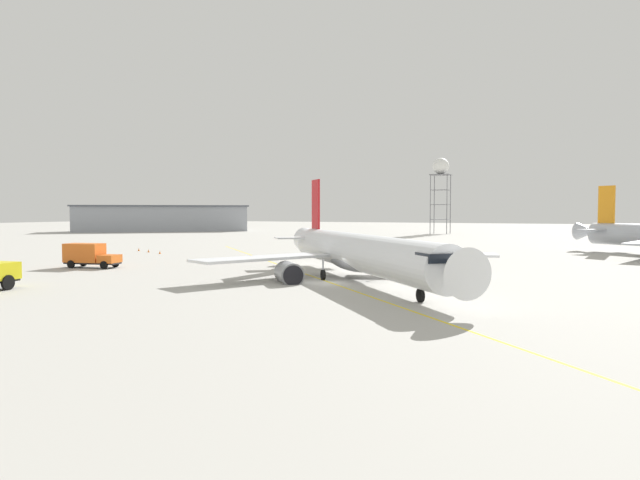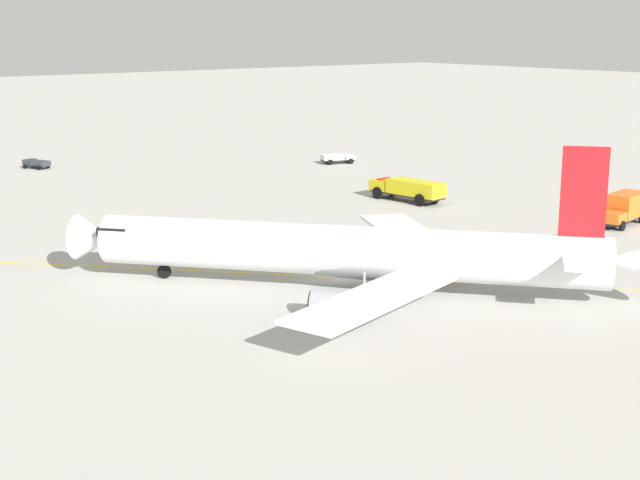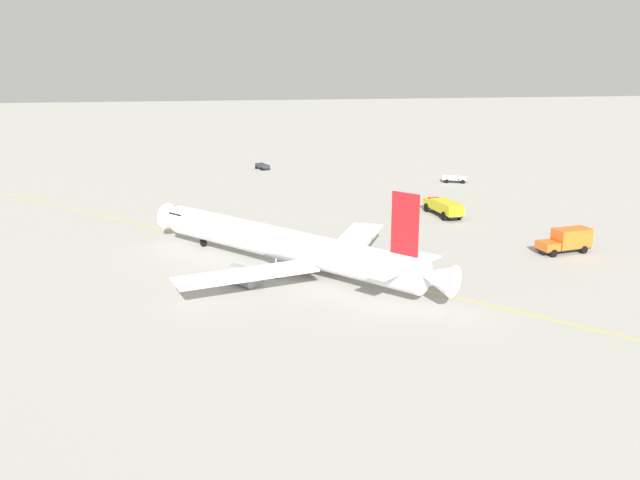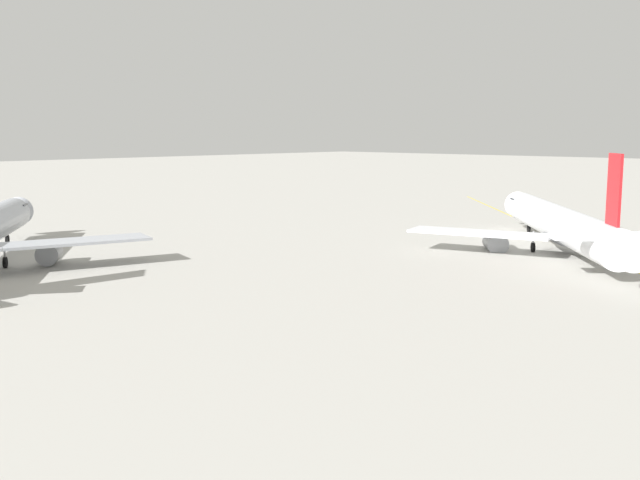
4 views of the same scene
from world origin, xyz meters
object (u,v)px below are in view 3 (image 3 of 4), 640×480
Objects in this scene: baggage_truck_truck at (262,166)px; fire_tender_truck at (444,207)px; catering_truck_truck at (567,240)px; airliner_main at (287,246)px; pushback_tug_truck at (454,178)px.

fire_tender_truck reaches higher than baggage_truck_truck.
airliner_main is at bearing -9.10° from catering_truck_truck.
fire_tender_truck is at bearing -79.09° from catering_truck_truck.
airliner_main is 64.30m from pushback_tug_truck.
baggage_truck_truck is 55.30m from fire_tender_truck.
airliner_main is 3.80× the size of fire_tender_truck.
airliner_main reaches higher than fire_tender_truck.
airliner_main reaches higher than catering_truck_truck.
catering_truck_truck is 1.45× the size of pushback_tug_truck.
catering_truck_truck reaches higher than pushback_tug_truck.
airliner_main reaches higher than baggage_truck_truck.
airliner_main is at bearing 153.65° from baggage_truck_truck.
pushback_tug_truck is at bearing -104.36° from catering_truck_truck.
catering_truck_truck is 0.77× the size of fire_tender_truck.
fire_tender_truck is at bearing -177.69° from baggage_truck_truck.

